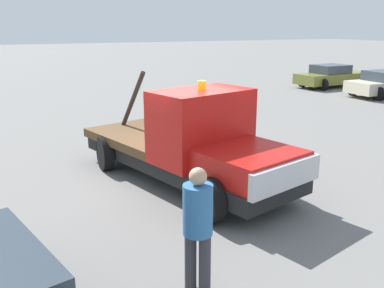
# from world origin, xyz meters

# --- Properties ---
(ground_plane) EXTENTS (160.00, 160.00, 0.00)m
(ground_plane) POSITION_xyz_m (0.00, 0.00, 0.00)
(ground_plane) COLOR slate
(tow_truck) EXTENTS (6.40, 3.52, 2.51)m
(tow_truck) POSITION_xyz_m (0.37, 0.10, 0.97)
(tow_truck) COLOR black
(tow_truck) RESTS_ON ground
(person_near_truck) EXTENTS (0.41, 0.41, 1.85)m
(person_near_truck) POSITION_xyz_m (4.14, -1.65, 1.07)
(person_near_truck) COLOR #38383D
(person_near_truck) RESTS_ON ground
(parked_car_olive) EXTENTS (2.54, 4.81, 1.34)m
(parked_car_olive) POSITION_xyz_m (-10.86, 14.80, 0.65)
(parked_car_olive) COLOR olive
(parked_car_olive) RESTS_ON ground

